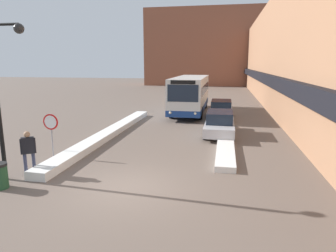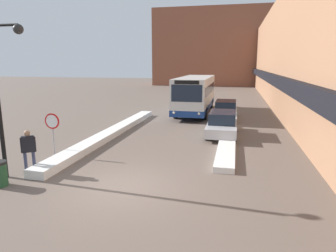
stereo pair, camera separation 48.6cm
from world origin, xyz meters
TOP-DOWN VIEW (x-y plane):
  - ground_plane at (0.00, 0.00)m, footprint 160.00×160.00m
  - building_row_right at (9.98, 24.00)m, footprint 5.50×60.00m
  - building_backdrop_far at (0.00, 54.42)m, footprint 26.00×8.00m
  - snow_bank_left at (-3.60, 7.50)m, footprint 0.90×15.28m
  - snow_bank_right at (3.60, 9.11)m, footprint 0.90×13.93m
  - city_bus at (0.37, 17.36)m, footprint 2.69×10.18m
  - parked_car_front at (3.20, 9.11)m, footprint 1.84×4.67m
  - parked_car_back at (3.20, 15.04)m, footprint 1.86×4.70m
  - stop_sign at (-4.62, 2.82)m, footprint 0.76×0.08m
  - street_lamp at (-4.58, -0.11)m, footprint 1.46×0.36m
  - pedestrian at (-4.28, 0.57)m, footprint 0.52×0.46m

SIDE VIEW (x-z plane):
  - ground_plane at x=0.00m, z-range 0.00..0.00m
  - snow_bank_right at x=3.60m, z-range 0.00..0.27m
  - snow_bank_left at x=-3.60m, z-range 0.00..0.37m
  - parked_car_back at x=3.20m, z-range 0.00..1.48m
  - parked_car_front at x=3.20m, z-range 0.00..1.49m
  - pedestrian at x=-4.28m, z-range 0.18..1.99m
  - stop_sign at x=-4.62m, z-range 0.47..2.60m
  - city_bus at x=0.37m, z-range 0.13..3.41m
  - street_lamp at x=-4.58m, z-range 0.74..6.70m
  - building_row_right at x=9.98m, z-range -0.02..10.71m
  - building_backdrop_far at x=0.00m, z-range 0.00..15.24m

